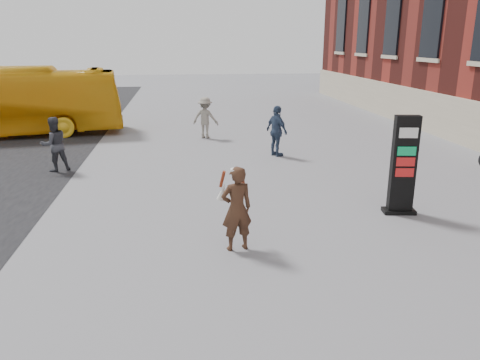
{
  "coord_description": "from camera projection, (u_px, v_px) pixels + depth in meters",
  "views": [
    {
      "loc": [
        -1.66,
        -8.35,
        4.01
      ],
      "look_at": [
        -0.44,
        1.15,
        1.14
      ],
      "focal_mm": 35.0,
      "sensor_mm": 36.0,
      "label": 1
    }
  ],
  "objects": [
    {
      "name": "ground",
      "position": [
        269.0,
        250.0,
        9.28
      ],
      "size": [
        100.0,
        100.0,
        0.0
      ],
      "primitive_type": "plane",
      "color": "#9E9EA3"
    },
    {
      "name": "info_pylon",
      "position": [
        403.0,
        166.0,
        10.97
      ],
      "size": [
        0.8,
        0.48,
        2.36
      ],
      "rotation": [
        0.0,
        0.0,
        -0.15
      ],
      "color": "black",
      "rests_on": "ground"
    },
    {
      "name": "woman",
      "position": [
        236.0,
        208.0,
        9.11
      ],
      "size": [
        0.74,
        0.69,
        1.71
      ],
      "rotation": [
        0.0,
        0.0,
        3.36
      ],
      "color": "#392216",
      "rests_on": "ground"
    },
    {
      "name": "pedestrian_a",
      "position": [
        54.0,
        144.0,
        14.69
      ],
      "size": [
        1.05,
        0.99,
        1.73
      ],
      "primitive_type": "imported",
      "rotation": [
        0.0,
        0.0,
        3.68
      ],
      "color": "#373940",
      "rests_on": "ground"
    },
    {
      "name": "pedestrian_b",
      "position": [
        205.0,
        118.0,
        19.75
      ],
      "size": [
        1.27,
        1.01,
        1.72
      ],
      "primitive_type": "imported",
      "rotation": [
        0.0,
        0.0,
        2.75
      ],
      "color": "gray",
      "rests_on": "ground"
    },
    {
      "name": "pedestrian_c",
      "position": [
        277.0,
        131.0,
        16.61
      ],
      "size": [
        0.88,
        1.14,
        1.81
      ],
      "primitive_type": "imported",
      "rotation": [
        0.0,
        0.0,
        2.05
      ],
      "color": "#344663",
      "rests_on": "ground"
    }
  ]
}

